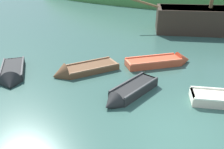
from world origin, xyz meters
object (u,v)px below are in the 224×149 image
Objects in this scene: rowboat_outer_left at (12,75)px; rowboat_outer_right at (162,62)px; rowboat_center at (80,71)px; rowboat_far at (129,93)px.

rowboat_outer_right is at bearing 84.38° from rowboat_outer_left.
rowboat_outer_right is at bearing 166.04° from rowboat_center.
rowboat_center is at bearing 80.92° from rowboat_outer_left.
rowboat_outer_right is (6.48, 5.04, 0.03)m from rowboat_outer_left.
rowboat_far is 4.16m from rowboat_outer_right.
rowboat_far is 0.93× the size of rowboat_center.
rowboat_outer_right is (0.35, 4.15, -0.01)m from rowboat_far.
rowboat_far is 3.44m from rowboat_center.
rowboat_outer_left is at bearing -67.19° from rowboat_far.
rowboat_outer_left is 0.89× the size of rowboat_outer_right.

